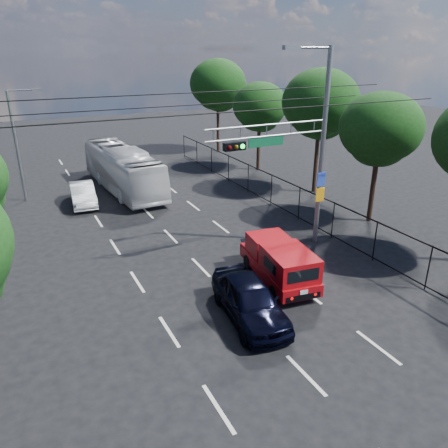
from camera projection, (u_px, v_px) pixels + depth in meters
ground at (306, 375)px, 13.46m from camera, size 120.00×120.00×0.00m
lane_markings at (159, 224)px, 25.06m from camera, size 6.12×38.00×0.01m
signal_mast at (302, 144)px, 20.33m from camera, size 6.43×0.39×9.50m
streetlight_left at (19, 141)px, 27.59m from camera, size 2.09×0.22×7.08m
utility_wires at (189, 104)px, 18.08m from camera, size 22.00×5.04×0.74m
fence_right at (288, 197)px, 26.33m from camera, size 0.06×34.03×2.00m
tree_right_b at (380, 134)px, 23.72m from camera, size 4.50×4.50×7.31m
tree_right_c at (320, 108)px, 28.69m from camera, size 5.10×5.10×8.29m
tree_right_d at (260, 110)px, 34.66m from camera, size 4.32×4.32×7.02m
tree_right_e at (218, 88)px, 40.97m from camera, size 5.28×5.28×8.58m
red_pickup at (279, 261)px, 18.56m from camera, size 2.37×5.00×1.79m
navy_hatchback at (250, 300)px, 16.05m from camera, size 2.38×4.72×1.54m
white_bus at (123, 169)px, 30.64m from camera, size 3.25×10.98×3.02m
white_van at (83, 194)px, 28.00m from camera, size 1.78×4.25×1.37m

